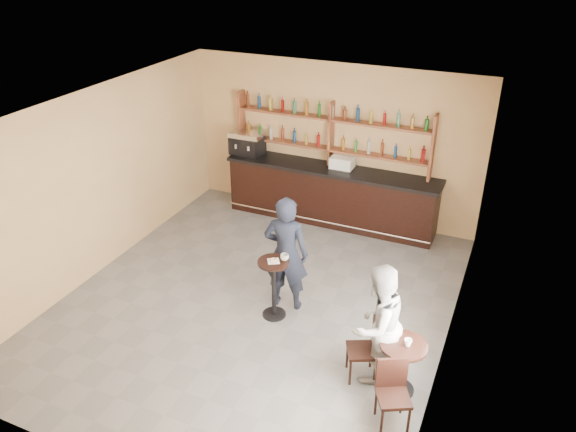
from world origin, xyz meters
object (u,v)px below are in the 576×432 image
at_px(bar_counter, 331,195).
at_px(pedestal_table, 274,289).
at_px(man_main, 286,253).
at_px(cafe_table, 401,367).
at_px(chair_west, 362,350).
at_px(chair_south, 394,397).
at_px(espresso_machine, 247,143).
at_px(pastry_case, 342,163).
at_px(patron_second, 377,325).

distance_m(bar_counter, pedestal_table, 3.36).
height_order(man_main, cafe_table, man_main).
relative_size(man_main, chair_west, 2.16).
bearing_deg(pedestal_table, bar_counter, 94.74).
bearing_deg(man_main, chair_south, 132.96).
height_order(espresso_machine, pedestal_table, espresso_machine).
bearing_deg(cafe_table, espresso_machine, 136.52).
distance_m(cafe_table, chair_west, 0.56).
bearing_deg(pedestal_table, cafe_table, -19.83).
distance_m(pedestal_table, chair_west, 1.81).
distance_m(espresso_machine, pedestal_table, 4.10).
distance_m(man_main, cafe_table, 2.49).
relative_size(bar_counter, pastry_case, 9.58).
bearing_deg(espresso_machine, chair_south, -40.27).
bearing_deg(chair_south, cafe_table, 66.87).
xyz_separation_m(espresso_machine, patron_second, (3.98, -4.02, -0.56)).
bearing_deg(espresso_machine, chair_west, -40.23).
relative_size(pastry_case, pedestal_table, 0.46).
relative_size(espresso_machine, chair_south, 0.76).
height_order(espresso_machine, patron_second, patron_second).
relative_size(espresso_machine, man_main, 0.35).
xyz_separation_m(cafe_table, chair_west, (-0.55, 0.05, 0.06)).
relative_size(cafe_table, patron_second, 0.44).
xyz_separation_m(bar_counter, cafe_table, (2.48, -4.14, -0.21)).
bearing_deg(pedestal_table, man_main, 80.18).
xyz_separation_m(pastry_case, man_main, (0.13, -3.02, -0.36)).
distance_m(pastry_case, patron_second, 4.46).
distance_m(bar_counter, chair_south, 5.38).
bearing_deg(bar_counter, pastry_case, 0.00).
relative_size(bar_counter, cafe_table, 5.65).
bearing_deg(patron_second, pastry_case, -127.44).
height_order(man_main, chair_south, man_main).
distance_m(chair_west, patron_second, 0.46).
bearing_deg(chair_west, pastry_case, 177.33).
distance_m(espresso_machine, patron_second, 5.68).
xyz_separation_m(pastry_case, chair_south, (2.32, -4.74, -0.88)).
bearing_deg(cafe_table, bar_counter, 120.86).
bearing_deg(cafe_table, pastry_case, 118.68).
height_order(bar_counter, pedestal_table, bar_counter).
distance_m(chair_west, chair_south, 0.88).
bearing_deg(pastry_case, bar_counter, 177.88).
bearing_deg(bar_counter, cafe_table, -59.14).
distance_m(bar_counter, patron_second, 4.54).
distance_m(espresso_machine, man_main, 3.78).
relative_size(man_main, patron_second, 1.11).
height_order(pastry_case, patron_second, patron_second).
height_order(pedestal_table, chair_west, pedestal_table).
bearing_deg(espresso_machine, patron_second, -38.56).
relative_size(espresso_machine, pastry_case, 1.48).
relative_size(pedestal_table, cafe_table, 1.29).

